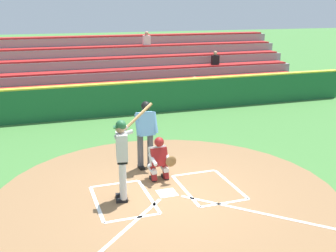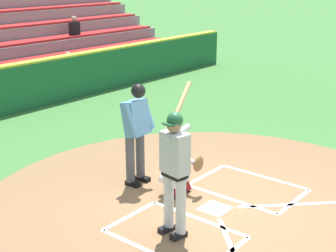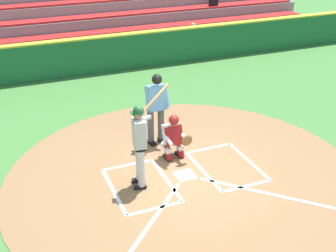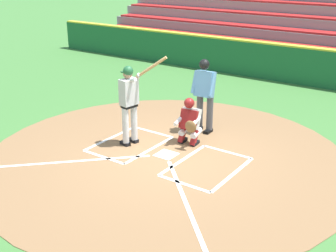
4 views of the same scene
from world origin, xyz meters
name	(u,v)px [view 2 (image 2 of 4)]	position (x,y,z in m)	size (l,w,h in m)	color
ground_plane	(215,209)	(0.00, 0.00, 0.00)	(120.00, 120.00, 0.00)	#427A38
dirt_circle	(215,209)	(0.00, 0.00, 0.01)	(8.00, 8.00, 0.01)	olive
home_plate_and_chalk	(263,225)	(0.00, 0.88, 0.01)	(7.93, 4.91, 0.01)	white
batter	(175,164)	(1.03, -0.03, 1.10)	(1.02, 0.60, 2.13)	silver
catcher	(178,162)	(-0.08, -0.83, 0.59)	(0.61, 0.61, 1.13)	black
plate_umpire	(137,127)	(0.03, -1.67, 1.08)	(0.59, 0.43, 1.86)	#4C4C51
baseball	(174,195)	(0.07, -0.80, 0.04)	(0.07, 0.07, 0.07)	white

